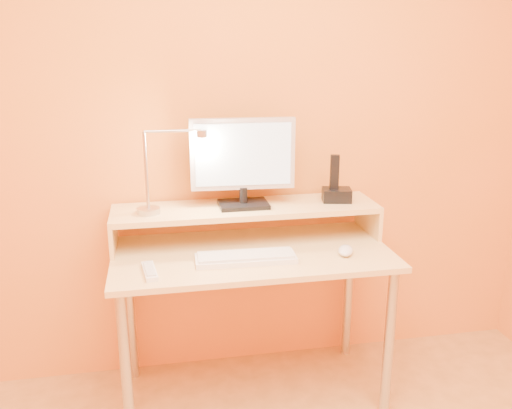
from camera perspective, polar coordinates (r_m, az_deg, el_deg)
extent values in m
cube|color=orange|center=(2.52, -1.77, 9.03)|extent=(3.00, 0.04, 2.50)
cylinder|color=#BABABC|center=(2.27, -13.60, -16.91)|extent=(0.04, 0.04, 0.69)
cylinder|color=#BABABC|center=(2.45, 13.90, -14.18)|extent=(0.04, 0.04, 0.69)
cylinder|color=#BABABC|center=(2.70, -13.19, -11.09)|extent=(0.04, 0.04, 0.69)
cylinder|color=#BABABC|center=(2.85, 9.74, -9.28)|extent=(0.04, 0.04, 0.69)
cube|color=#EEBF7D|center=(2.35, -0.41, -5.24)|extent=(1.20, 0.60, 0.02)
cube|color=#EEBF7D|center=(2.44, -14.90, -3.00)|extent=(0.02, 0.30, 0.14)
cube|color=#EEBF7D|center=(2.62, 11.80, -1.40)|extent=(0.02, 0.30, 0.14)
cube|color=#EEBF7D|center=(2.43, -1.05, -0.45)|extent=(1.20, 0.30, 0.02)
cube|color=black|center=(2.43, -1.35, 0.02)|extent=(0.22, 0.16, 0.02)
cylinder|color=black|center=(2.41, -1.35, 1.02)|extent=(0.04, 0.04, 0.07)
cube|color=silver|center=(2.38, -1.42, 5.38)|extent=(0.46, 0.06, 0.32)
cube|color=black|center=(2.40, -1.52, 5.49)|extent=(0.42, 0.03, 0.27)
cube|color=silver|center=(2.36, -1.35, 5.29)|extent=(0.42, 0.03, 0.27)
cylinder|color=#BABABC|center=(2.37, -11.33, -0.65)|extent=(0.10, 0.10, 0.02)
cylinder|color=#BABABC|center=(2.32, -11.58, 3.54)|extent=(0.01, 0.01, 0.33)
cylinder|color=#BABABC|center=(2.29, -8.79, 7.72)|extent=(0.24, 0.01, 0.01)
cylinder|color=#BABABC|center=(2.30, -5.76, 7.49)|extent=(0.04, 0.04, 0.03)
cylinder|color=#FFEAC6|center=(2.30, -5.75, 7.10)|extent=(0.03, 0.03, 0.00)
cube|color=black|center=(2.53, 8.54, 1.01)|extent=(0.15, 0.12, 0.06)
cube|color=black|center=(2.50, 8.33, 3.43)|extent=(0.04, 0.03, 0.16)
cube|color=#1483FE|center=(2.50, 9.90, 0.75)|extent=(0.01, 0.00, 0.04)
cube|color=white|center=(2.24, -1.10, -5.75)|extent=(0.42, 0.15, 0.02)
ellipsoid|color=silver|center=(2.33, 9.49, -4.83)|extent=(0.10, 0.12, 0.04)
cube|color=white|center=(2.16, -11.21, -6.96)|extent=(0.07, 0.18, 0.02)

